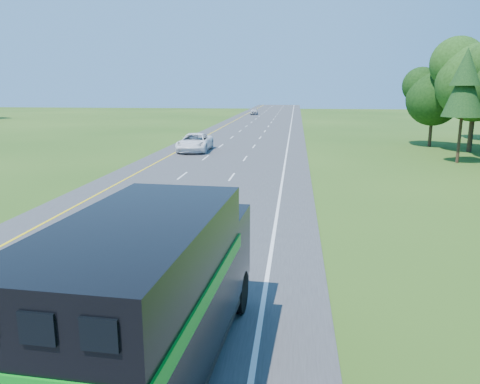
{
  "coord_description": "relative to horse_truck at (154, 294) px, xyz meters",
  "views": [
    {
      "loc": [
        6.34,
        5.1,
        6.38
      ],
      "look_at": [
        3.84,
        26.17,
        1.61
      ],
      "focal_mm": 35.0,
      "sensor_mm": 36.0,
      "label": 1
    }
  ],
  "objects": [
    {
      "name": "white_suv",
      "position": [
        -7.21,
        37.4,
        -1.2
      ],
      "size": [
        3.11,
        6.5,
        1.79
      ],
      "primitive_type": "imported",
      "rotation": [
        0.0,
        0.0,
        0.02
      ],
      "color": "white",
      "rests_on": "road"
    },
    {
      "name": "far_car",
      "position": [
        -6.98,
        102.34,
        -1.39
      ],
      "size": [
        1.8,
        4.22,
        1.42
      ],
      "primitive_type": "imported",
      "rotation": [
        0.0,
        0.0,
        0.03
      ],
      "color": "#AFAEB5",
      "rests_on": "road"
    },
    {
      "name": "lane_markings",
      "position": [
        -3.46,
        36.06,
        -2.09
      ],
      "size": [
        11.15,
        260.0,
        0.01
      ],
      "color": "yellow",
      "rests_on": "road"
    },
    {
      "name": "road",
      "position": [
        -3.46,
        36.06,
        -2.12
      ],
      "size": [
        15.0,
        260.0,
        0.04
      ],
      "primitive_type": "cube",
      "color": "#38383A",
      "rests_on": "ground"
    },
    {
      "name": "horse_truck",
      "position": [
        0.0,
        0.0,
        0.0
      ],
      "size": [
        3.26,
        9.0,
        3.92
      ],
      "rotation": [
        0.0,
        0.0,
        -0.06
      ],
      "color": "black",
      "rests_on": "road"
    }
  ]
}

